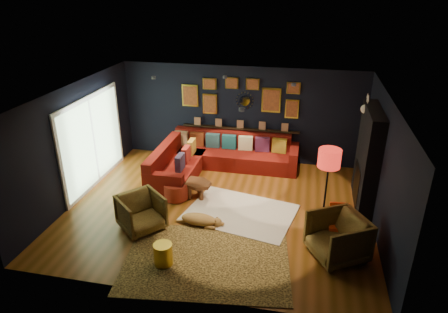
% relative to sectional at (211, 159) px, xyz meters
% --- Properties ---
extents(floor, '(6.50, 6.50, 0.00)m').
position_rel_sectional_xyz_m(floor, '(0.61, -1.81, -0.32)').
color(floor, brown).
rests_on(floor, ground).
extents(room_walls, '(6.50, 6.50, 6.50)m').
position_rel_sectional_xyz_m(room_walls, '(0.61, -1.81, 1.27)').
color(room_walls, black).
rests_on(room_walls, ground).
extents(sectional, '(3.41, 2.69, 0.86)m').
position_rel_sectional_xyz_m(sectional, '(0.00, 0.00, 0.00)').
color(sectional, '#6D0D08').
rests_on(sectional, ground).
extents(ledge, '(3.20, 0.12, 0.04)m').
position_rel_sectional_xyz_m(ledge, '(0.61, 0.87, 0.60)').
color(ledge, black).
rests_on(ledge, room_walls).
extents(gallery_wall, '(3.15, 0.04, 1.02)m').
position_rel_sectional_xyz_m(gallery_wall, '(0.60, 0.91, 1.48)').
color(gallery_wall, gold).
rests_on(gallery_wall, room_walls).
extents(sunburst_mirror, '(0.47, 0.16, 0.47)m').
position_rel_sectional_xyz_m(sunburst_mirror, '(0.71, 0.91, 1.38)').
color(sunburst_mirror, silver).
rests_on(sunburst_mirror, room_walls).
extents(fireplace, '(0.31, 1.60, 2.20)m').
position_rel_sectional_xyz_m(fireplace, '(3.71, -0.91, 0.70)').
color(fireplace, black).
rests_on(fireplace, ground).
extents(deer_head, '(0.50, 0.28, 0.45)m').
position_rel_sectional_xyz_m(deer_head, '(3.75, -0.41, 1.73)').
color(deer_head, white).
rests_on(deer_head, fireplace).
extents(sliding_door, '(0.06, 2.80, 2.20)m').
position_rel_sectional_xyz_m(sliding_door, '(-2.60, -1.21, 0.78)').
color(sliding_door, white).
rests_on(sliding_door, ground).
extents(ceiling_spots, '(3.30, 2.50, 0.06)m').
position_rel_sectional_xyz_m(ceiling_spots, '(0.61, -1.01, 2.24)').
color(ceiling_spots, black).
rests_on(ceiling_spots, room_walls).
extents(shag_rug, '(2.52, 2.05, 0.03)m').
position_rel_sectional_xyz_m(shag_rug, '(1.12, -1.92, -0.31)').
color(shag_rug, beige).
rests_on(shag_rug, ground).
extents(leopard_rug, '(3.18, 2.45, 0.02)m').
position_rel_sectional_xyz_m(leopard_rug, '(0.80, -3.61, -0.31)').
color(leopard_rug, '#B28D43').
rests_on(leopard_rug, ground).
extents(coffee_table, '(0.89, 0.79, 0.37)m').
position_rel_sectional_xyz_m(coffee_table, '(0.01, -1.44, 0.00)').
color(coffee_table, '#562D15').
rests_on(coffee_table, shag_rug).
extents(pouf, '(0.56, 0.56, 0.37)m').
position_rel_sectional_xyz_m(pouf, '(-0.44, -1.61, -0.11)').
color(pouf, maroon).
rests_on(pouf, shag_rug).
extents(armchair_left, '(1.09, 1.09, 0.82)m').
position_rel_sectional_xyz_m(armchair_left, '(-0.73, -2.89, 0.09)').
color(armchair_left, '#AD8736').
rests_on(armchair_left, ground).
extents(armchair_right, '(1.17, 1.19, 0.92)m').
position_rel_sectional_xyz_m(armchair_right, '(3.06, -3.01, 0.14)').
color(armchair_right, '#AD8736').
rests_on(armchair_right, ground).
extents(gold_stool, '(0.33, 0.33, 0.42)m').
position_rel_sectional_xyz_m(gold_stool, '(0.07, -3.86, -0.11)').
color(gold_stool, gold).
rests_on(gold_stool, ground).
extents(orange_chair, '(0.39, 0.39, 0.79)m').
position_rel_sectional_xyz_m(orange_chair, '(3.10, -2.50, 0.14)').
color(orange_chair, black).
rests_on(orange_chair, ground).
extents(floor_lamp, '(0.45, 0.45, 1.63)m').
position_rel_sectional_xyz_m(floor_lamp, '(2.85, -1.86, 1.05)').
color(floor_lamp, black).
rests_on(floor_lamp, ground).
extents(dog, '(1.04, 0.55, 0.32)m').
position_rel_sectional_xyz_m(dog, '(0.36, -2.53, -0.15)').
color(dog, '#AC8143').
rests_on(dog, leopard_rug).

